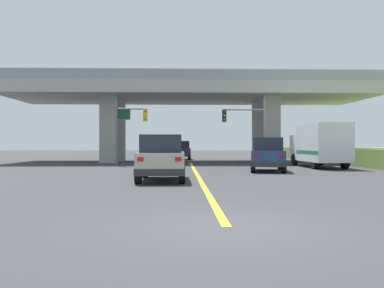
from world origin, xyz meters
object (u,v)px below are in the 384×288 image
Objects in this scene: highway_sign at (123,123)px; suv_lead at (162,158)px; traffic_signal_farside at (127,124)px; traffic_signal_nearside at (249,124)px; box_truck at (319,145)px; sedan_oncoming at (181,150)px; suv_crossing at (267,155)px.

suv_lead is at bearing -76.62° from highway_sign.
traffic_signal_nearside is at bearing 5.68° from traffic_signal_farside.
suv_lead is 0.65× the size of box_truck.
box_truck is 1.56× the size of sedan_oncoming.
sedan_oncoming is (-9.67, 16.11, -0.58)m from box_truck.
suv_crossing is 20.67m from sedan_oncoming.
box_truck is at bearing -27.67° from highway_sign.
highway_sign is at bearing -122.02° from sedan_oncoming.
suv_crossing is 0.92× the size of highway_sign.
box_truck is 1.30× the size of traffic_signal_nearside.
sedan_oncoming is at bearing 120.98° from box_truck.
sedan_oncoming is at bearing 114.72° from suv_crossing.
box_truck reaches higher than suv_lead.
sedan_oncoming is 14.36m from traffic_signal_farside.
highway_sign is (-10.33, 11.71, 2.57)m from suv_crossing.
suv_lead is 14.66m from box_truck.
box_truck is at bearing -10.36° from traffic_signal_farside.
highway_sign reaches higher than box_truck.
traffic_signal_nearside is at bearing 141.47° from box_truck.
traffic_signal_nearside is at bearing 65.20° from suv_lead.
highway_sign is (-10.52, 4.33, 0.33)m from traffic_signal_nearside.
box_truck is 16.91m from highway_sign.
traffic_signal_nearside reaches higher than suv_crossing.
suv_crossing is 1.05× the size of sedan_oncoming.
traffic_signal_nearside is 11.38m from highway_sign.
suv_lead and suv_crossing have the same top height.
traffic_signal_nearside is (5.32, -12.65, 2.24)m from sedan_oncoming.
suv_lead is 0.85× the size of traffic_signal_nearside.
suv_lead is 8.66m from suv_crossing.
suv_lead is at bearing -136.46° from box_truck.
suv_crossing is at bearing -48.58° from highway_sign.
suv_lead is 13.19m from traffic_signal_farside.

